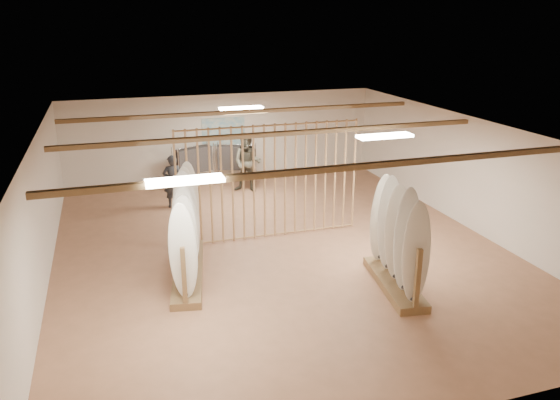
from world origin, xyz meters
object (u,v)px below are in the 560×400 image
object	(u,v)px
clothing_rack_a	(193,160)
shopper_b	(247,159)
shopper_a	(173,178)
rack_right	(396,253)
clothing_rack_b	(236,158)
rack_left	(187,243)

from	to	relation	value
clothing_rack_a	shopper_b	xyz separation A→B (m)	(1.50, -0.87, 0.14)
shopper_a	shopper_b	distance (m)	2.47
clothing_rack_a	shopper_b	bearing A→B (deg)	-53.79
rack_right	shopper_b	distance (m)	7.08
rack_right	clothing_rack_b	xyz separation A→B (m)	(-1.35, 7.88, 0.13)
clothing_rack_a	shopper_a	xyz separation A→B (m)	(-0.85, -1.61, -0.04)
shopper_a	shopper_b	size ratio (longest dim) A/B	0.83
clothing_rack_b	shopper_b	distance (m)	0.94
clothing_rack_b	shopper_b	xyz separation A→B (m)	(0.14, -0.91, 0.17)
shopper_b	rack_left	bearing A→B (deg)	-86.83
rack_right	clothing_rack_a	xyz separation A→B (m)	(-2.71, 7.83, 0.16)
shopper_b	rack_right	bearing A→B (deg)	-50.10
clothing_rack_b	shopper_b	bearing A→B (deg)	-59.21
rack_right	shopper_a	distance (m)	7.17
rack_left	clothing_rack_b	bearing A→B (deg)	78.37
clothing_rack_b	shopper_a	size ratio (longest dim) A/B	0.78
rack_right	clothing_rack_b	world-z (taller)	rack_right
rack_left	clothing_rack_a	xyz separation A→B (m)	(1.13, 6.05, 0.17)
rack_right	shopper_b	size ratio (longest dim) A/B	1.12
rack_left	shopper_b	distance (m)	5.82
rack_left	clothing_rack_b	size ratio (longest dim) A/B	2.30
clothing_rack_a	clothing_rack_b	bearing A→B (deg)	-21.85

